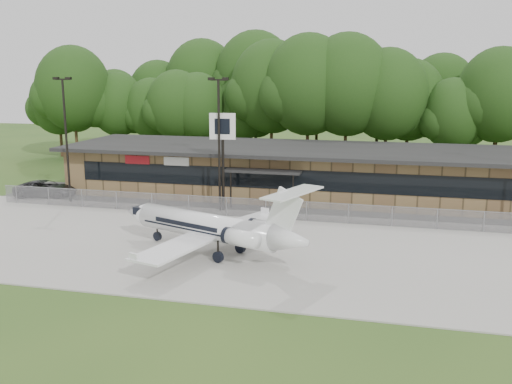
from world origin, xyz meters
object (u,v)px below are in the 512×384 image
(terminal, at_px, (300,171))
(suv, at_px, (46,189))
(business_jet, at_px, (213,228))
(pole_sign, at_px, (223,137))

(terminal, bearing_deg, suv, -164.10)
(business_jet, bearing_deg, suv, 169.07)
(pole_sign, bearing_deg, terminal, 48.99)
(suv, height_order, pole_sign, pole_sign)
(terminal, distance_m, suv, 22.12)
(suv, bearing_deg, pole_sign, -106.93)
(terminal, height_order, pole_sign, pole_sign)
(terminal, bearing_deg, business_jet, -96.85)
(business_jet, height_order, pole_sign, pole_sign)
(suv, distance_m, pole_sign, 17.22)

